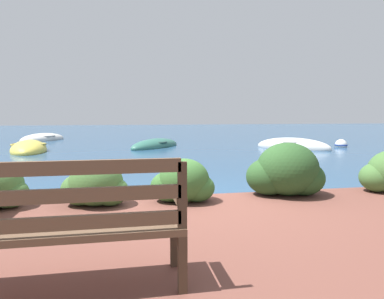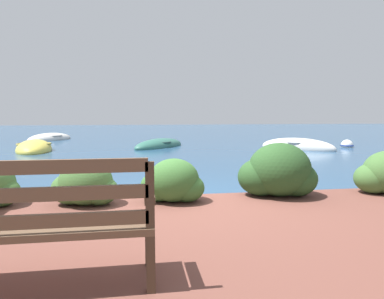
% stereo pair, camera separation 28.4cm
% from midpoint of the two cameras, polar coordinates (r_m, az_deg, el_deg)
% --- Properties ---
extents(ground_plane, '(80.00, 80.00, 0.00)m').
position_cam_midpoint_polar(ground_plane, '(5.25, 0.76, -9.85)').
color(ground_plane, navy).
extents(park_bench, '(1.57, 0.48, 0.93)m').
position_cam_midpoint_polar(park_bench, '(2.54, -21.24, -11.07)').
color(park_bench, '#433123').
rests_on(park_bench, patio_terrace).
extents(hedge_clump_left, '(0.89, 0.64, 0.60)m').
position_cam_midpoint_polar(hedge_clump_left, '(4.76, -15.76, -5.77)').
color(hedge_clump_left, '#426B33').
rests_on(hedge_clump_left, patio_terrace).
extents(hedge_clump_centre, '(0.88, 0.64, 0.60)m').
position_cam_midpoint_polar(hedge_clump_centre, '(4.75, -1.50, -5.60)').
color(hedge_clump_centre, '#38662D').
rests_on(hedge_clump_centre, patio_terrace).
extents(hedge_clump_right, '(1.16, 0.84, 0.79)m').
position_cam_midpoint_polar(hedge_clump_right, '(5.25, 15.67, -3.78)').
color(hedge_clump_right, '#284C23').
rests_on(hedge_clump_right, patio_terrace).
extents(rowboat_nearest, '(2.81, 2.88, 0.79)m').
position_cam_midpoint_polar(rowboat_nearest, '(14.62, 17.66, 0.33)').
color(rowboat_nearest, silver).
rests_on(rowboat_nearest, ground_plane).
extents(rowboat_mid, '(1.75, 3.12, 0.77)m').
position_cam_midpoint_polar(rowboat_mid, '(14.51, -24.30, 0.04)').
color(rowboat_mid, '#DBC64C').
rests_on(rowboat_mid, ground_plane).
extents(rowboat_far, '(2.74, 3.01, 0.65)m').
position_cam_midpoint_polar(rowboat_far, '(14.76, -4.93, 0.61)').
color(rowboat_far, '#336B5B').
rests_on(rowboat_far, ground_plane).
extents(rowboat_outer, '(2.54, 3.14, 0.68)m').
position_cam_midpoint_polar(rowboat_outer, '(20.17, -22.22, 1.64)').
color(rowboat_outer, silver).
rests_on(rowboat_outer, ground_plane).
extents(mooring_buoy, '(0.54, 0.54, 0.50)m').
position_cam_midpoint_polar(mooring_buoy, '(16.09, 24.88, 0.63)').
color(mooring_buoy, white).
rests_on(mooring_buoy, ground_plane).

